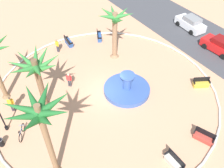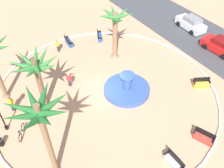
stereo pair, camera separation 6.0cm
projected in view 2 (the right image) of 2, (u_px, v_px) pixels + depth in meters
ground_plane at (106, 92)px, 23.21m from camera, size 80.00×80.00×0.00m
plaza_curb at (106, 91)px, 23.14m from camera, size 20.85×20.85×0.20m
street_asphalt at (212, 44)px, 29.05m from camera, size 48.00×8.00×0.03m
fountain at (127, 89)px, 23.08m from camera, size 4.36×4.36×2.05m
palm_tree_near_fountain at (115, 24)px, 24.54m from camera, size 3.66×3.71×5.50m
palm_tree_mid_plaza at (40, 119)px, 13.55m from camera, size 3.76×3.83×7.19m
palm_tree_far_side at (36, 70)px, 19.25m from camera, size 4.33×4.31×5.32m
bench_east at (201, 84)px, 23.51m from camera, size 1.20×1.65×1.00m
bench_west at (203, 138)px, 19.07m from camera, size 1.67×1.07×1.00m
bench_north at (69, 42)px, 28.69m from camera, size 1.63×0.59×1.00m
bench_southeast at (173, 163)px, 17.54m from camera, size 1.61×0.52×1.00m
bench_southwest at (99, 37)px, 29.54m from camera, size 1.65×1.17×1.00m
trash_bin at (1, 142)px, 18.75m from camera, size 0.46×0.46×0.73m
bicycle_red_frame at (21, 132)px, 19.41m from camera, size 1.53×0.89×0.94m
person_cyclist_helmet at (11, 103)px, 20.92m from camera, size 0.30×0.50×1.65m
person_cyclist_photo at (57, 45)px, 27.30m from camera, size 0.51×0.29×1.61m
person_pedestrian_stroll at (69, 79)px, 23.18m from camera, size 0.37×0.43×1.60m
parked_car_leftmost at (191, 23)px, 31.00m from camera, size 4.10×2.11×1.67m
parked_car_second at (220, 46)px, 27.42m from camera, size 4.10×2.12×1.67m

